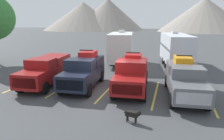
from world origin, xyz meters
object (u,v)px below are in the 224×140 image
at_px(pickup_truck_b, 84,71).
at_px(camper_trailer_a, 121,47).
at_px(pickup_truck_c, 132,73).
at_px(camper_trailer_b, 176,48).
at_px(pickup_truck_a, 46,70).
at_px(pickup_truck_d, 185,78).
at_px(dog, 134,114).

distance_m(pickup_truck_b, camper_trailer_a, 8.89).
xyz_separation_m(pickup_truck_c, camper_trailer_b, (2.99, 9.08, 0.74)).
height_order(pickup_truck_a, pickup_truck_c, pickup_truck_c).
relative_size(pickup_truck_a, pickup_truck_d, 0.96).
bearing_deg(dog, camper_trailer_a, 106.19).
xyz_separation_m(camper_trailer_a, dog, (3.89, -13.41, -1.53)).
xyz_separation_m(pickup_truck_d, dog, (-2.46, -4.60, -0.72)).
distance_m(pickup_truck_a, camper_trailer_b, 13.58).
relative_size(pickup_truck_b, camper_trailer_a, 0.70).
height_order(camper_trailer_a, camper_trailer_b, camper_trailer_a).
bearing_deg(pickup_truck_b, camper_trailer_a, 85.67).
relative_size(pickup_truck_d, camper_trailer_a, 0.77).
distance_m(pickup_truck_c, pickup_truck_d, 3.52).
bearing_deg(camper_trailer_b, dog, -97.92).
bearing_deg(camper_trailer_a, pickup_truck_a, -111.45).
xyz_separation_m(pickup_truck_a, pickup_truck_b, (2.94, 0.35, 0.06)).
bearing_deg(pickup_truck_c, dog, -77.93).
bearing_deg(pickup_truck_c, camper_trailer_b, 71.77).
xyz_separation_m(camper_trailer_b, dog, (-1.94, -13.97, -1.50)).
bearing_deg(pickup_truck_d, pickup_truck_c, 175.20).
bearing_deg(camper_trailer_b, pickup_truck_c, -108.23).
height_order(pickup_truck_d, camper_trailer_a, camper_trailer_a).
bearing_deg(pickup_truck_b, pickup_truck_a, -173.29).
bearing_deg(pickup_truck_c, pickup_truck_b, -174.89).
relative_size(pickup_truck_a, dog, 6.51).
distance_m(pickup_truck_a, camper_trailer_a, 9.89).
bearing_deg(pickup_truck_a, dog, -29.46).
distance_m(pickup_truck_b, dog, 6.51).
distance_m(pickup_truck_a, pickup_truck_d, 9.96).
height_order(pickup_truck_a, pickup_truck_d, pickup_truck_d).
xyz_separation_m(pickup_truck_c, pickup_truck_d, (3.51, -0.29, -0.04)).
height_order(pickup_truck_d, dog, pickup_truck_d).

